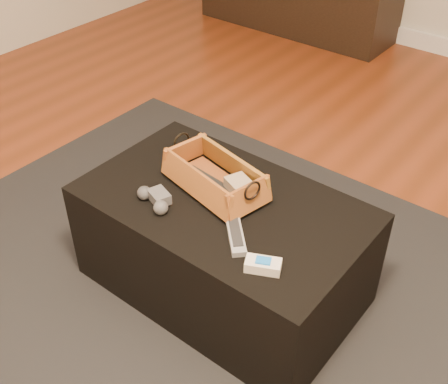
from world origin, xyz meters
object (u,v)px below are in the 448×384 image
Objects in this scene: tv_remote at (208,182)px; game_controller at (155,199)px; ottoman at (223,245)px; silver_remote at (235,233)px; cream_gadget at (263,265)px; wicker_basket at (215,178)px.

tv_remote is 0.20m from game_controller.
ottoman is 0.25m from tv_remote.
cream_gadget is at bearing -23.97° from silver_remote.
cream_gadget is at bearing -3.15° from game_controller.
ottoman is at bearing -12.04° from tv_remote.
tv_remote is at bearing 67.44° from game_controller.
silver_remote is (0.21, -0.15, -0.04)m from wicker_basket.
tv_remote is 0.44m from cream_gadget.
tv_remote is (-0.09, 0.03, 0.23)m from ottoman.
wicker_basket is (0.02, 0.01, 0.02)m from tv_remote.
cream_gadget is at bearing -31.52° from wicker_basket.
ottoman is at bearing 148.21° from cream_gadget.
cream_gadget reaches higher than ottoman.
silver_remote is (0.23, -0.14, -0.01)m from tv_remote.
wicker_basket is at bearing 30.87° from tv_remote.
cream_gadget is (0.16, -0.07, 0.01)m from silver_remote.
cream_gadget reaches higher than silver_remote.
silver_remote is at bearing 8.16° from game_controller.
game_controller is at bearing 176.85° from cream_gadget.
tv_remote is at bearing 151.11° from cream_gadget.
tv_remote is 1.72× the size of cream_gadget.
game_controller reaches higher than tv_remote.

